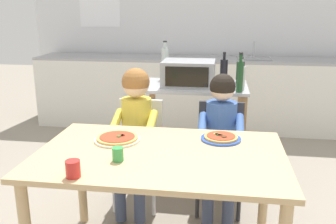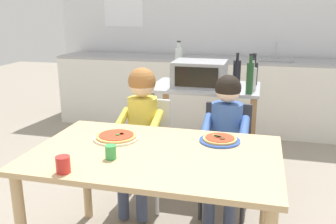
{
  "view_description": "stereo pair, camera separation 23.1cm",
  "coord_description": "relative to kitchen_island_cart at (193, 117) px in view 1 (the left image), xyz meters",
  "views": [
    {
      "loc": [
        0.32,
        -1.9,
        1.51
      ],
      "look_at": [
        0.0,
        0.3,
        0.88
      ],
      "focal_mm": 39.58,
      "sensor_mm": 36.0,
      "label": 1
    },
    {
      "loc": [
        0.55,
        -1.86,
        1.51
      ],
      "look_at": [
        0.0,
        0.3,
        0.88
      ],
      "focal_mm": 39.58,
      "sensor_mm": 36.0,
      "label": 2
    }
  ],
  "objects": [
    {
      "name": "pizza_plate_cream",
      "position": [
        -0.38,
        -1.11,
        0.17
      ],
      "size": [
        0.28,
        0.28,
        0.03
      ],
      "color": "beige",
      "rests_on": "dining_table"
    },
    {
      "name": "kitchen_counter",
      "position": [
        -0.09,
        1.5,
        -0.12
      ],
      "size": [
        4.07,
        0.6,
        1.1
      ],
      "color": "silver",
      "rests_on": "ground"
    },
    {
      "name": "toaster_oven",
      "position": [
        -0.05,
        -0.03,
        0.4
      ],
      "size": [
        0.44,
        0.36,
        0.21
      ],
      "color": "#999BA0",
      "rests_on": "kitchen_island_cart"
    },
    {
      "name": "drinking_cup_red",
      "position": [
        -0.45,
        -1.62,
        0.2
      ],
      "size": [
        0.07,
        0.07,
        0.08
      ],
      "primitive_type": "cylinder",
      "color": "red",
      "rests_on": "dining_table"
    },
    {
      "name": "dining_chair_left",
      "position": [
        -0.38,
        -0.52,
        -0.09
      ],
      "size": [
        0.36,
        0.36,
        0.81
      ],
      "color": "silver",
      "rests_on": "ground"
    },
    {
      "name": "bottle_clear_vinegar",
      "position": [
        0.39,
        -0.1,
        0.39
      ],
      "size": [
        0.07,
        0.07,
        0.26
      ],
      "color": "#ADB7B2",
      "rests_on": "kitchen_island_cart"
    },
    {
      "name": "bottle_slim_sauce",
      "position": [
        -0.29,
        0.24,
        0.44
      ],
      "size": [
        0.07,
        0.07,
        0.35
      ],
      "color": "#ADB7B2",
      "rests_on": "kitchen_island_cart"
    },
    {
      "name": "dining_chair_right",
      "position": [
        0.24,
        -0.51,
        -0.09
      ],
      "size": [
        0.36,
        0.36,
        0.81
      ],
      "color": "#333338",
      "rests_on": "ground"
    },
    {
      "name": "kitchen_island_cart",
      "position": [
        0.0,
        0.0,
        0.0
      ],
      "size": [
        0.91,
        0.58,
        0.86
      ],
      "color": "#B7BABF",
      "rests_on": "ground"
    },
    {
      "name": "bottle_tall_green_wine",
      "position": [
        0.38,
        -0.23,
        0.42
      ],
      "size": [
        0.05,
        0.05,
        0.31
      ],
      "color": "#1E4723",
      "rests_on": "kitchen_island_cart"
    },
    {
      "name": "child_in_blue_striped_shirt",
      "position": [
        0.24,
        -0.63,
        0.1
      ],
      "size": [
        0.32,
        0.42,
        1.04
      ],
      "color": "#424C6B",
      "rests_on": "ground"
    },
    {
      "name": "drinking_cup_green",
      "position": [
        -0.29,
        -1.4,
        0.2
      ],
      "size": [
        0.06,
        0.06,
        0.08
      ],
      "primitive_type": "cylinder",
      "color": "green",
      "rests_on": "dining_table"
    },
    {
      "name": "bottle_brown_beer",
      "position": [
        0.25,
        0.15,
        0.4
      ],
      "size": [
        0.07,
        0.07,
        0.27
      ],
      "color": "black",
      "rests_on": "kitchen_island_cart"
    },
    {
      "name": "ground_plane",
      "position": [
        -0.09,
        -0.01,
        -0.57
      ],
      "size": [
        12.4,
        12.4,
        0.0
      ],
      "primitive_type": "plane",
      "color": "gray"
    },
    {
      "name": "child_in_yellow_shirt",
      "position": [
        -0.38,
        -0.64,
        0.13
      ],
      "size": [
        0.32,
        0.42,
        1.07
      ],
      "color": "#424C6B",
      "rests_on": "ground"
    },
    {
      "name": "bottle_squat_spirits",
      "position": [
        0.39,
        0.14,
        0.4
      ],
      "size": [
        0.07,
        0.07,
        0.27
      ],
      "color": "black",
      "rests_on": "kitchen_island_cart"
    },
    {
      "name": "back_wall_tiled",
      "position": [
        -0.1,
        1.91,
        0.78
      ],
      "size": [
        4.52,
        0.13,
        2.7
      ],
      "color": "silver",
      "rests_on": "ground"
    },
    {
      "name": "dining_table",
      "position": [
        -0.09,
        -1.25,
        0.07
      ],
      "size": [
        1.38,
        0.88,
        0.73
      ],
      "color": "tan",
      "rests_on": "ground"
    },
    {
      "name": "pizza_plate_blue_rimmed",
      "position": [
        0.24,
        -1.0,
        0.17
      ],
      "size": [
        0.25,
        0.25,
        0.03
      ],
      "color": "#3356B7",
      "rests_on": "dining_table"
    }
  ]
}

